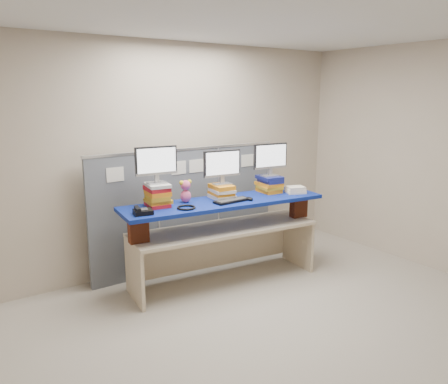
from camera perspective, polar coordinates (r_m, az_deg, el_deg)
room at (r=3.97m, az=8.26°, el=1.36°), size 5.00×4.00×2.80m
cubicle_partition at (r=5.52m, az=-4.61°, el=-2.08°), size 2.60×0.06×1.53m
desk at (r=5.10m, az=0.00°, el=-6.05°), size 2.25×0.89×0.67m
brick_pier_left at (r=4.60m, az=-11.12°, el=-4.84°), size 0.21×0.13×0.27m
brick_pier_right at (r=5.53m, az=9.71°, el=-1.84°), size 0.21×0.13×0.27m
blue_board at (r=4.98m, az=0.00°, el=-1.36°), size 2.43×0.87×0.04m
book_stack_left at (r=4.76m, az=-8.68°, el=-0.35°), size 0.28×0.33×0.25m
book_stack_center at (r=5.07m, az=-0.31°, el=0.06°), size 0.27×0.33×0.16m
book_stack_right at (r=5.41m, az=5.96°, el=1.06°), size 0.29×0.32×0.20m
monitor_left at (r=4.70m, az=-8.83°, el=3.82°), size 0.46×0.15×0.40m
monitor_center at (r=5.02m, az=-0.25°, el=3.52°), size 0.46×0.15×0.40m
monitor_right at (r=5.35m, az=6.09°, el=4.48°), size 0.46×0.15×0.40m
keyboard at (r=4.92m, az=1.08°, el=-1.13°), size 0.45×0.17×0.03m
mouse at (r=5.00m, az=3.31°, el=-0.86°), size 0.08×0.13×0.04m
desk_phone at (r=4.49m, az=-10.62°, el=-2.50°), size 0.22×0.20×0.08m
headset at (r=4.65m, az=-4.94°, el=-2.04°), size 0.24×0.24×0.02m
plush_toy at (r=4.89m, az=-5.04°, el=0.14°), size 0.15×0.11×0.25m
binder_stack at (r=5.42m, az=9.33°, el=0.28°), size 0.27×0.25×0.08m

